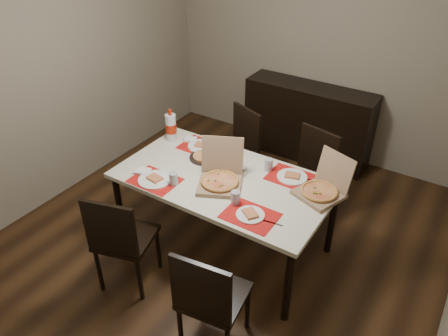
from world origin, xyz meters
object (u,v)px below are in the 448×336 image
Objects in this scene: chair_far_left at (237,148)px; chair_near_right at (209,297)px; dining_table at (224,184)px; pizza_box_center at (220,178)px; sideboard at (308,122)px; soda_bottle at (171,127)px; chair_near_left at (121,238)px; dip_bowl at (239,168)px; chair_far_right at (309,173)px.

chair_near_right is at bearing -64.19° from chair_far_left.
dining_table is 0.15m from pizza_box_center.
chair_far_left reaches higher than dining_table.
chair_far_left reaches higher than sideboard.
chair_near_right is at bearing -43.97° from soda_bottle.
soda_bottle is at bearing 155.36° from pizza_box_center.
chair_near_left is 0.92m from pizza_box_center.
pizza_box_center is (0.44, 0.75, 0.29)m from chair_near_left.
chair_near_right is at bearing -61.22° from pizza_box_center.
chair_far_left is (-0.33, -1.06, 0.06)m from sideboard.
chair_near_left is 1.00× the size of chair_far_left.
pizza_box_center reaches higher than dining_table.
soda_bottle reaches higher than chair_far_left.
sideboard is at bearing 65.12° from soda_bottle.
soda_bottle is (-0.82, 0.09, 0.12)m from dip_bowl.
chair_near_left is 1.23m from soda_bottle.
sideboard is 1.82m from soda_bottle.
dining_table is at bearing -66.16° from chair_far_left.
sideboard is 1.61× the size of chair_near_left.
chair_far_left is at bearing -107.57° from sideboard.
dip_bowl is at bearing -123.78° from chair_far_right.
pizza_box_center is (-0.47, 0.86, 0.29)m from chair_near_right.
dining_table is at bearing -19.80° from soda_bottle.
chair_far_right is at bearing 56.22° from dip_bowl.
chair_far_right reaches higher than sideboard.
chair_near_right and chair_far_left have the same top height.
dining_table is at bearing 117.49° from chair_near_right.
chair_far_left is (0.05, 1.67, 0.00)m from chair_near_left.
sideboard is at bearing 91.01° from dining_table.
chair_near_right is 8.16× the size of dip_bowl.
chair_near_left is at bearing -117.91° from chair_far_right.
sideboard is 4.77× the size of soda_bottle.
chair_near_right is at bearing -79.50° from sideboard.
chair_near_right is at bearing -88.65° from chair_far_right.
chair_near_right is (0.91, -0.11, 0.00)m from chair_near_left.
soda_bottle is (-0.36, 1.12, 0.37)m from chair_near_left.
chair_far_right is at bearing 23.01° from soda_bottle.
chair_near_right reaches higher than dining_table.
dip_bowl is at bearing 65.96° from chair_near_left.
soda_bottle reaches higher than dip_bowl.
chair_near_left reaches higher than sideboard.
pizza_box_center is 0.88m from soda_bottle.
chair_far_right is at bearing 62.09° from chair_near_left.
dip_bowl is at bearing 78.20° from dining_table.
dip_bowl is (0.46, 1.02, 0.25)m from chair_near_left.
chair_far_left and chair_far_right have the same top height.
pizza_box_center is (0.39, -0.92, 0.29)m from chair_far_left.
chair_near_right is 1.80m from soda_bottle.
chair_far_left is 8.16× the size of dip_bowl.
dining_table is 0.85m from soda_bottle.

